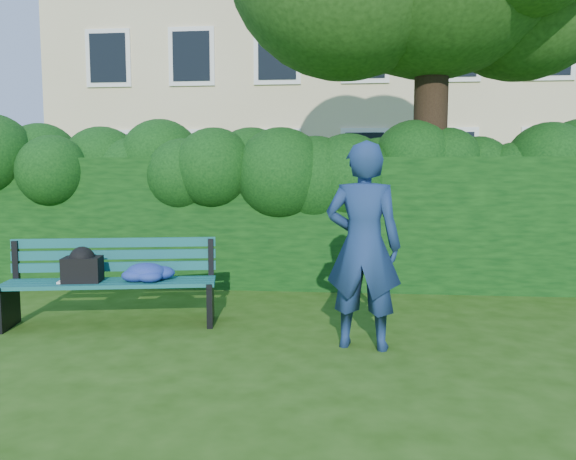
# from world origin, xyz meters

# --- Properties ---
(ground) EXTENTS (80.00, 80.00, 0.00)m
(ground) POSITION_xyz_m (0.00, 0.00, 0.00)
(ground) COLOR #24490E
(ground) RESTS_ON ground
(apartment_building) EXTENTS (16.00, 8.08, 12.00)m
(apartment_building) POSITION_xyz_m (-0.00, 13.99, 6.00)
(apartment_building) COLOR #CEBD8A
(apartment_building) RESTS_ON ground
(hedge) EXTENTS (10.00, 1.00, 1.80)m
(hedge) POSITION_xyz_m (0.00, 2.20, 0.90)
(hedge) COLOR black
(hedge) RESTS_ON ground
(park_bench) EXTENTS (2.23, 0.95, 0.89)m
(park_bench) POSITION_xyz_m (-1.77, -0.08, 0.51)
(park_bench) COLOR #0E4646
(park_bench) RESTS_ON ground
(man_reading) EXTENTS (0.75, 0.56, 1.88)m
(man_reading) POSITION_xyz_m (0.80, -0.63, 0.94)
(man_reading) COLOR navy
(man_reading) RESTS_ON ground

